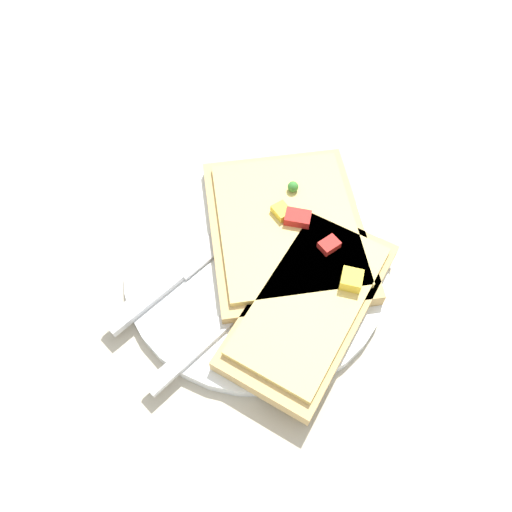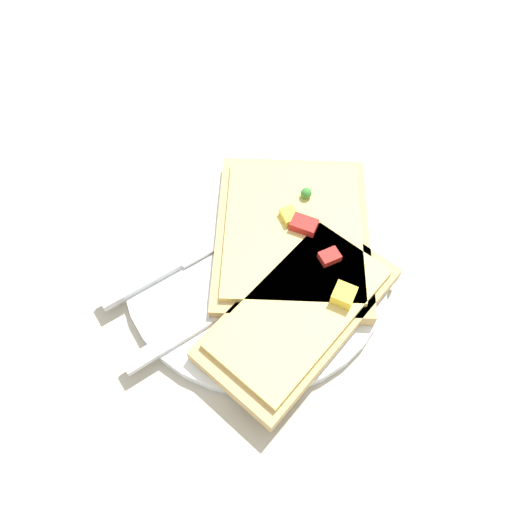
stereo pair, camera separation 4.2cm
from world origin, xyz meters
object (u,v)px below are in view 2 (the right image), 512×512
at_px(plate, 256,266).
at_px(pizza_slice_corner, 300,311).
at_px(fork, 254,290).
at_px(pizza_slice_main, 293,233).
at_px(knife, 186,256).

bearing_deg(plate, pizza_slice_corner, -116.56).
xyz_separation_m(fork, pizza_slice_corner, (-0.00, -0.04, 0.01)).
xyz_separation_m(plate, pizza_slice_corner, (-0.03, -0.06, 0.02)).
xyz_separation_m(fork, pizza_slice_main, (0.06, -0.00, 0.01)).
distance_m(fork, pizza_slice_corner, 0.04).
height_order(knife, pizza_slice_main, pizza_slice_main).
bearing_deg(pizza_slice_main, fork, 149.69).
height_order(fork, pizza_slice_main, pizza_slice_main).
relative_size(plate, knife, 1.27).
xyz_separation_m(plate, pizza_slice_main, (0.04, -0.02, 0.02)).
distance_m(pizza_slice_main, pizza_slice_corner, 0.08).
relative_size(fork, knife, 1.11).
height_order(knife, pizza_slice_corner, pizza_slice_corner).
bearing_deg(pizza_slice_main, pizza_slice_corner, -175.49).
height_order(plate, knife, knife).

